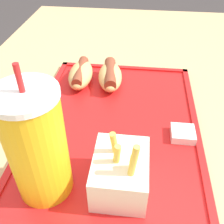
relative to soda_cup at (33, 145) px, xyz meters
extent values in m
cube|color=tan|center=(0.16, -0.13, -0.48)|extent=(1.43, 0.86, 0.76)
cube|color=red|center=(0.15, -0.09, -0.09)|extent=(0.45, 0.32, 0.01)
cube|color=red|center=(0.15, -0.24, -0.09)|extent=(0.45, 0.01, 0.00)
cube|color=red|center=(0.15, 0.07, -0.09)|extent=(0.45, 0.01, 0.00)
cube|color=red|center=(0.37, -0.09, -0.09)|extent=(0.01, 0.32, 0.00)
cylinder|color=gold|center=(0.00, 0.00, 0.00)|extent=(0.08, 0.08, 0.17)
cylinder|color=white|center=(0.00, 0.00, 0.08)|extent=(0.08, 0.08, 0.01)
cylinder|color=red|center=(0.00, 0.00, 0.10)|extent=(0.01, 0.01, 0.03)
ellipsoid|color=tan|center=(0.29, 0.01, -0.07)|extent=(0.12, 0.06, 0.04)
cylinder|color=brown|center=(0.29, 0.01, -0.06)|extent=(0.11, 0.03, 0.02)
ellipsoid|color=tan|center=(0.29, -0.06, -0.07)|extent=(0.12, 0.07, 0.04)
cylinder|color=brown|center=(0.29, -0.06, -0.06)|extent=(0.11, 0.04, 0.03)
cube|color=silver|center=(0.01, -0.11, -0.06)|extent=(0.10, 0.08, 0.06)
cylinder|color=#E5C14C|center=(0.03, -0.10, -0.03)|extent=(0.02, 0.02, 0.07)
cylinder|color=#E5C14C|center=(0.00, -0.13, -0.03)|extent=(0.02, 0.02, 0.06)
cylinder|color=#E5C14C|center=(0.01, -0.11, -0.03)|extent=(0.02, 0.02, 0.07)
cylinder|color=#E5C14C|center=(-0.01, -0.13, -0.02)|extent=(0.01, 0.02, 0.09)
cube|color=silver|center=(0.13, -0.22, -0.08)|extent=(0.04, 0.04, 0.02)
cube|color=white|center=(0.13, -0.22, -0.07)|extent=(0.04, 0.04, 0.00)
camera|label=1|loc=(-0.23, -0.13, 0.25)|focal=42.00mm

